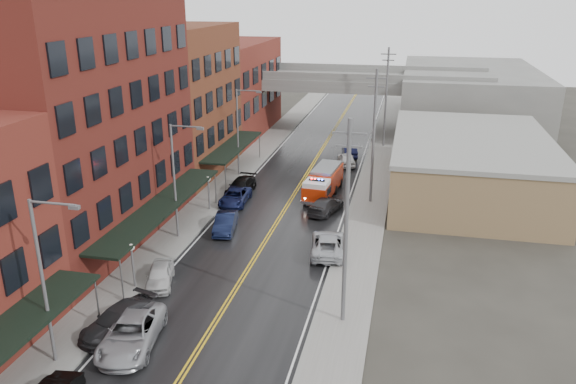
# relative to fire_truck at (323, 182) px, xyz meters

# --- Properties ---
(road) EXTENTS (11.00, 160.00, 0.02)m
(road) POSITION_rel_fire_truck_xyz_m (-2.71, -5.92, -1.38)
(road) COLOR black
(road) RESTS_ON ground
(sidewalk_left) EXTENTS (3.00, 160.00, 0.15)m
(sidewalk_left) POSITION_rel_fire_truck_xyz_m (-10.01, -5.92, -1.31)
(sidewalk_left) COLOR slate
(sidewalk_left) RESTS_ON ground
(sidewalk_right) EXTENTS (3.00, 160.00, 0.15)m
(sidewalk_right) POSITION_rel_fire_truck_xyz_m (4.59, -5.92, -1.31)
(sidewalk_right) COLOR slate
(sidewalk_right) RESTS_ON ground
(curb_left) EXTENTS (0.30, 160.00, 0.15)m
(curb_left) POSITION_rel_fire_truck_xyz_m (-8.36, -5.92, -1.31)
(curb_left) COLOR gray
(curb_left) RESTS_ON ground
(curb_right) EXTENTS (0.30, 160.00, 0.15)m
(curb_right) POSITION_rel_fire_truck_xyz_m (2.94, -5.92, -1.31)
(curb_right) COLOR gray
(curb_right) RESTS_ON ground
(brick_building_b) EXTENTS (9.00, 20.00, 18.00)m
(brick_building_b) POSITION_rel_fire_truck_xyz_m (-16.01, -12.92, 7.61)
(brick_building_b) COLOR #501615
(brick_building_b) RESTS_ON ground
(brick_building_c) EXTENTS (9.00, 15.00, 15.00)m
(brick_building_c) POSITION_rel_fire_truck_xyz_m (-16.01, 4.58, 6.11)
(brick_building_c) COLOR brown
(brick_building_c) RESTS_ON ground
(brick_building_far) EXTENTS (9.00, 20.00, 12.00)m
(brick_building_far) POSITION_rel_fire_truck_xyz_m (-16.01, 22.08, 4.61)
(brick_building_far) COLOR maroon
(brick_building_far) RESTS_ON ground
(tan_building) EXTENTS (14.00, 22.00, 5.00)m
(tan_building) POSITION_rel_fire_truck_xyz_m (13.29, 4.08, 1.11)
(tan_building) COLOR olive
(tan_building) RESTS_ON ground
(right_far_block) EXTENTS (18.00, 30.00, 8.00)m
(right_far_block) POSITION_rel_fire_truck_xyz_m (15.29, 34.08, 2.61)
(right_far_block) COLOR slate
(right_far_block) RESTS_ON ground
(awning_1) EXTENTS (2.60, 18.00, 3.09)m
(awning_1) POSITION_rel_fire_truck_xyz_m (-10.20, -12.92, 1.60)
(awning_1) COLOR black
(awning_1) RESTS_ON ground
(awning_2) EXTENTS (2.60, 13.00, 3.09)m
(awning_2) POSITION_rel_fire_truck_xyz_m (-10.20, 4.58, 1.60)
(awning_2) COLOR black
(awning_2) RESTS_ON ground
(globe_lamp_1) EXTENTS (0.44, 0.44, 3.12)m
(globe_lamp_1) POSITION_rel_fire_truck_xyz_m (-9.11, -19.92, 0.92)
(globe_lamp_1) COLOR #59595B
(globe_lamp_1) RESTS_ON ground
(globe_lamp_2) EXTENTS (0.44, 0.44, 3.12)m
(globe_lamp_2) POSITION_rel_fire_truck_xyz_m (-9.11, -5.92, 0.92)
(globe_lamp_2) COLOR #59595B
(globe_lamp_2) RESTS_ON ground
(street_lamp_0) EXTENTS (2.64, 0.22, 9.00)m
(street_lamp_0) POSITION_rel_fire_truck_xyz_m (-9.26, -27.92, 3.80)
(street_lamp_0) COLOR #59595B
(street_lamp_0) RESTS_ON ground
(street_lamp_1) EXTENTS (2.64, 0.22, 9.00)m
(street_lamp_1) POSITION_rel_fire_truck_xyz_m (-9.26, -11.92, 3.80)
(street_lamp_1) COLOR #59595B
(street_lamp_1) RESTS_ON ground
(street_lamp_2) EXTENTS (2.64, 0.22, 9.00)m
(street_lamp_2) POSITION_rel_fire_truck_xyz_m (-9.26, 4.08, 3.80)
(street_lamp_2) COLOR #59595B
(street_lamp_2) RESTS_ON ground
(utility_pole_0) EXTENTS (1.80, 0.24, 12.00)m
(utility_pole_0) POSITION_rel_fire_truck_xyz_m (4.49, -20.92, 4.92)
(utility_pole_0) COLOR #59595B
(utility_pole_0) RESTS_ON ground
(utility_pole_1) EXTENTS (1.80, 0.24, 12.00)m
(utility_pole_1) POSITION_rel_fire_truck_xyz_m (4.49, -0.92, 4.92)
(utility_pole_1) COLOR #59595B
(utility_pole_1) RESTS_ON ground
(utility_pole_2) EXTENTS (1.80, 0.24, 12.00)m
(utility_pole_2) POSITION_rel_fire_truck_xyz_m (4.49, 19.08, 4.92)
(utility_pole_2) COLOR #59595B
(utility_pole_2) RESTS_ON ground
(overpass) EXTENTS (40.00, 10.00, 7.50)m
(overpass) POSITION_rel_fire_truck_xyz_m (-2.71, 26.08, 4.60)
(overpass) COLOR slate
(overpass) RESTS_ON ground
(fire_truck) EXTENTS (3.36, 7.21, 2.56)m
(fire_truck) POSITION_rel_fire_truck_xyz_m (0.00, 0.00, 0.00)
(fire_truck) COLOR #B02408
(fire_truck) RESTS_ON ground
(parked_car_left_2) EXTENTS (3.54, 6.07, 1.59)m
(parked_car_left_2) POSITION_rel_fire_truck_xyz_m (-6.31, -25.72, -0.59)
(parked_car_left_2) COLOR #929499
(parked_car_left_2) RESTS_ON ground
(parked_car_left_3) EXTENTS (3.30, 5.31, 1.44)m
(parked_car_left_3) POSITION_rel_fire_truck_xyz_m (-7.71, -24.62, -0.67)
(parked_car_left_3) COLOR #28282A
(parked_car_left_3) RESTS_ON ground
(parked_car_left_4) EXTENTS (2.73, 4.29, 1.36)m
(parked_car_left_4) POSITION_rel_fire_truck_xyz_m (-7.71, -19.12, -0.71)
(parked_car_left_4) COLOR silver
(parked_car_left_4) RESTS_ON ground
(parked_car_left_5) EXTENTS (2.20, 4.50, 1.42)m
(parked_car_left_5) POSITION_rel_fire_truck_xyz_m (-6.31, -9.88, -0.68)
(parked_car_left_5) COLOR black
(parked_car_left_5) RESTS_ON ground
(parked_car_left_6) EXTENTS (2.40, 4.87, 1.33)m
(parked_car_left_6) POSITION_rel_fire_truck_xyz_m (-7.42, -3.82, -0.73)
(parked_car_left_6) COLOR #111841
(parked_car_left_6) RESTS_ON ground
(parked_car_left_7) EXTENTS (2.20, 4.94, 1.41)m
(parked_car_left_7) POSITION_rel_fire_truck_xyz_m (-7.71, -1.12, -0.68)
(parked_car_left_7) COLOR black
(parked_car_left_7) RESTS_ON ground
(parked_car_right_0) EXTENTS (3.08, 5.55, 1.47)m
(parked_car_right_0) POSITION_rel_fire_truck_xyz_m (2.29, -12.12, -0.65)
(parked_car_right_0) COLOR #AAADB2
(parked_car_right_0) RESTS_ON ground
(parked_car_right_1) EXTENTS (3.04, 4.93, 1.33)m
(parked_car_right_1) POSITION_rel_fire_truck_xyz_m (0.89, -4.17, -0.72)
(parked_car_right_1) COLOR #29282B
(parked_car_right_1) RESTS_ON ground
(parked_car_right_2) EXTENTS (2.66, 4.44, 1.42)m
(parked_car_right_2) POSITION_rel_fire_truck_xyz_m (0.95, 10.28, -0.68)
(parked_car_right_2) COLOR silver
(parked_car_right_2) RESTS_ON ground
(parked_car_right_3) EXTENTS (2.35, 4.49, 1.41)m
(parked_car_right_3) POSITION_rel_fire_truck_xyz_m (0.89, 13.85, -0.68)
(parked_car_right_3) COLOR black
(parked_car_right_3) RESTS_ON ground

